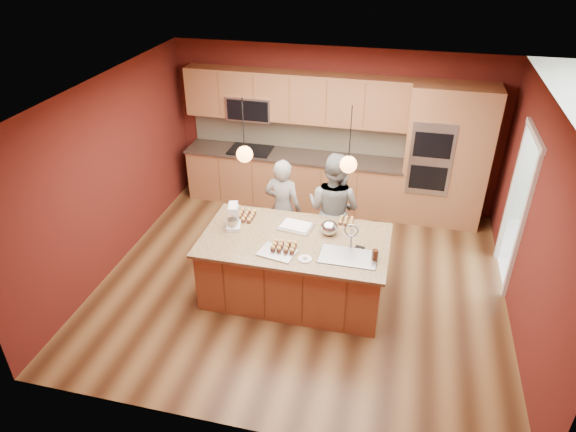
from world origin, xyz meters
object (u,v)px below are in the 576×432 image
(mixing_bowl, at_px, (329,228))
(person_right, at_px, (333,209))
(person_left, at_px, (283,208))
(stand_mixer, at_px, (234,218))
(island, at_px, (296,267))

(mixing_bowl, bearing_deg, person_right, 94.12)
(person_left, xyz_separation_m, stand_mixer, (-0.46, -0.84, 0.26))
(person_right, xyz_separation_m, mixing_bowl, (0.05, -0.70, 0.12))
(person_right, bearing_deg, stand_mixer, 55.83)
(island, height_order, person_left, person_left)
(island, bearing_deg, stand_mixer, 173.85)
(person_right, relative_size, stand_mixer, 5.05)
(person_left, bearing_deg, person_right, -171.54)
(island, relative_size, mixing_bowl, 10.32)
(person_left, bearing_deg, island, 122.11)
(island, relative_size, stand_mixer, 7.10)
(stand_mixer, xyz_separation_m, mixing_bowl, (1.25, 0.13, -0.05))
(island, height_order, person_right, person_right)
(island, xyz_separation_m, person_left, (-0.41, 0.93, 0.32))
(person_right, bearing_deg, island, 90.96)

